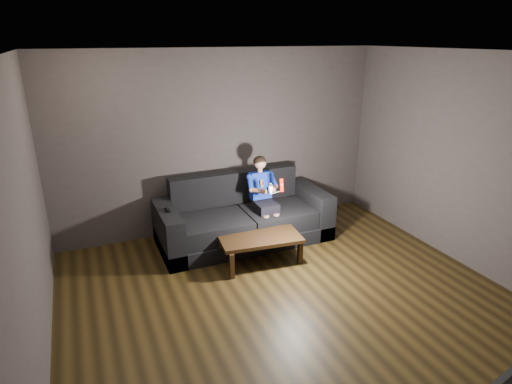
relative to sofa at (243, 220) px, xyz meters
name	(u,v)px	position (x,y,z in m)	size (l,w,h in m)	color
floor	(299,311)	(-0.09, -1.88, -0.31)	(5.00, 5.00, 0.00)	black
back_wall	(222,142)	(-0.09, 0.62, 1.04)	(5.00, 0.04, 2.70)	#3A3432
left_wall	(21,241)	(-2.59, -1.88, 1.04)	(0.04, 5.00, 2.70)	#3A3432
right_wall	(485,167)	(2.41, -1.88, 1.04)	(0.04, 5.00, 2.70)	#3A3432
ceiling	(309,53)	(-0.09, -1.88, 2.39)	(5.00, 5.00, 0.02)	white
sofa	(243,220)	(0.00, 0.00, 0.00)	(2.46, 1.06, 0.95)	black
child	(263,190)	(0.28, -0.08, 0.45)	(0.44, 0.54, 1.08)	black
wii_remote_red	(281,185)	(0.36, -0.50, 0.65)	(0.05, 0.07, 0.18)	#EC1700
nunchuk_white	(271,189)	(0.21, -0.49, 0.62)	(0.09, 0.11, 0.16)	silver
wii_remote_black	(167,210)	(-1.11, -0.09, 0.38)	(0.05, 0.16, 0.03)	black
coffee_table	(260,240)	(-0.05, -0.74, 0.02)	(1.11, 0.64, 0.38)	black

